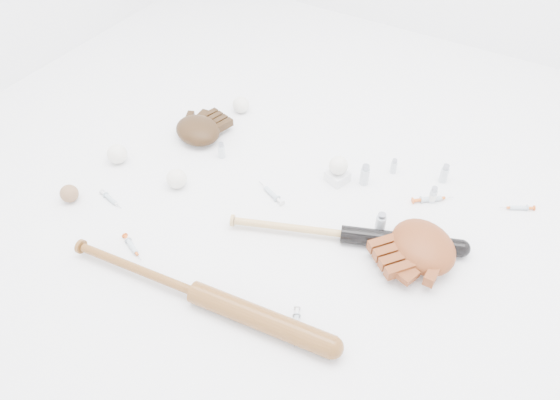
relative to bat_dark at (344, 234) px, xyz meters
The scene contains 23 objects.
bat_dark is the anchor object (origin of this frame).
bat_wood 0.52m from the bat_dark, 122.02° to the right, with size 0.93×0.07×0.07m, color brown, non-canonical shape.
glove_dark 0.77m from the bat_dark, 165.21° to the left, with size 0.23×0.23×0.08m, color #311E0D, non-canonical shape.
glove_tan 0.26m from the bat_dark, 14.61° to the left, with size 0.28×0.28×0.10m, color brown, non-canonical shape.
trading_card 0.83m from the bat_dark, 161.76° to the left, with size 0.07×0.10×0.01m, color gold.
pedestal 0.30m from the bat_dark, 120.17° to the left, with size 0.07×0.07×0.04m, color white.
baseball_on_pedestal 0.30m from the bat_dark, 120.17° to the left, with size 0.07×0.07×0.07m, color white.
baseball_left 0.93m from the bat_dark, behind, with size 0.08×0.08×0.08m, color white.
baseball_upper 0.83m from the bat_dark, 147.85° to the left, with size 0.07×0.07×0.07m, color white.
baseball_mid 0.65m from the bat_dark, behind, with size 0.07×0.07×0.07m, color white.
baseball_aged 0.98m from the bat_dark, 160.56° to the right, with size 0.07×0.07×0.07m, color #865F40.
syringe_0 0.70m from the bat_dark, 146.34° to the right, with size 0.14×0.02×0.02m, color #ADBCC6, non-canonical shape.
syringe_1 0.33m from the bat_dark, 168.85° to the left, with size 0.16×0.03×0.02m, color #ADBCC6, non-canonical shape.
syringe_2 0.38m from the bat_dark, 59.97° to the left, with size 0.17×0.03×0.02m, color #ADBCC6, non-canonical shape.
syringe_3 0.38m from the bat_dark, 85.44° to the right, with size 0.15×0.03×0.02m, color #ADBCC6, non-canonical shape.
syringe_4 0.65m from the bat_dark, 43.48° to the left, with size 0.13×0.02×0.02m, color #ADBCC6, non-canonical shape.
syringe_5 0.84m from the bat_dark, 162.24° to the right, with size 0.14×0.02×0.02m, color #ADBCC6, non-canonical shape.
vial_0 0.49m from the bat_dark, 67.17° to the left, with size 0.03×0.03×0.08m, color silver.
vial_1 0.38m from the bat_dark, 59.65° to the left, with size 0.03×0.03×0.07m, color silver.
vial_2 0.30m from the bat_dark, 100.96° to the left, with size 0.03×0.03×0.09m, color silver.
vial_3 0.13m from the bat_dark, 47.82° to the left, with size 0.04×0.04×0.08m, color silver.
vial_4 0.62m from the bat_dark, 166.01° to the left, with size 0.03×0.03×0.07m, color silver.
vial_5 0.41m from the bat_dark, 88.21° to the left, with size 0.02×0.02×0.06m, color silver.
Camera 1 is at (0.67, -1.16, 1.38)m, focal length 35.00 mm.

